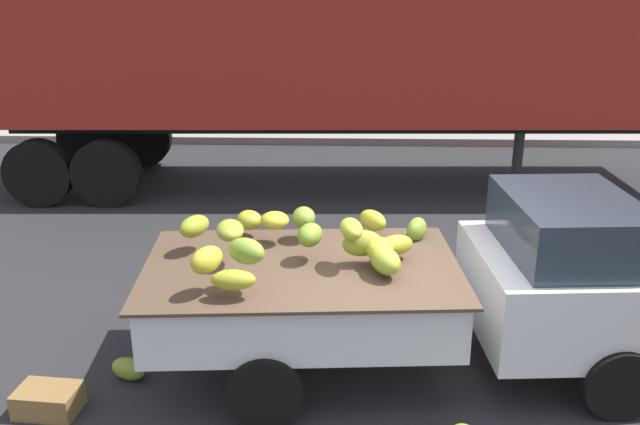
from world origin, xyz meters
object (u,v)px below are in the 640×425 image
object	(u,v)px
semi_trailer	(327,37)
fallen_banana_bunch_near_tailgate	(129,369)
pickup_truck	(515,281)
produce_crate	(48,400)

from	to	relation	value
semi_trailer	fallen_banana_bunch_near_tailgate	bearing A→B (deg)	-106.98
pickup_truck	fallen_banana_bunch_near_tailgate	distance (m)	3.68
pickup_truck	semi_trailer	bearing A→B (deg)	103.64
produce_crate	semi_trailer	bearing A→B (deg)	71.75
pickup_truck	fallen_banana_bunch_near_tailgate	world-z (taller)	pickup_truck
fallen_banana_bunch_near_tailgate	produce_crate	bearing A→B (deg)	-135.62
pickup_truck	produce_crate	size ratio (longest dim) A/B	9.88
fallen_banana_bunch_near_tailgate	pickup_truck	bearing A→B (deg)	5.55
semi_trailer	produce_crate	xyz separation A→B (m)	(-2.24, -6.80, -2.43)
semi_trailer	fallen_banana_bunch_near_tailgate	size ratio (longest dim) A/B	34.05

